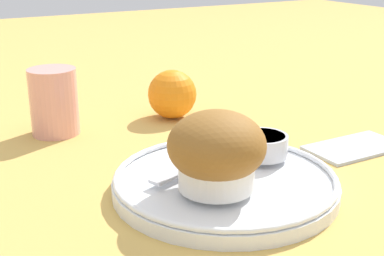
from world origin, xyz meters
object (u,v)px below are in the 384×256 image
(orange_fruit, at_px, (172,94))
(juice_glass, at_px, (54,102))
(muffin, at_px, (217,152))
(butter_knife, at_px, (213,155))

(orange_fruit, distance_m, juice_glass, 0.17)
(muffin, distance_m, butter_knife, 0.09)
(butter_knife, xyz_separation_m, juice_glass, (-0.11, 0.22, 0.02))
(muffin, height_order, orange_fruit, muffin)
(butter_knife, distance_m, juice_glass, 0.25)
(muffin, bearing_deg, orange_fruit, 70.89)
(muffin, height_order, butter_knife, muffin)
(butter_knife, height_order, orange_fruit, orange_fruit)
(orange_fruit, height_order, juice_glass, juice_glass)
(butter_knife, xyz_separation_m, orange_fruit, (0.06, 0.20, 0.01))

